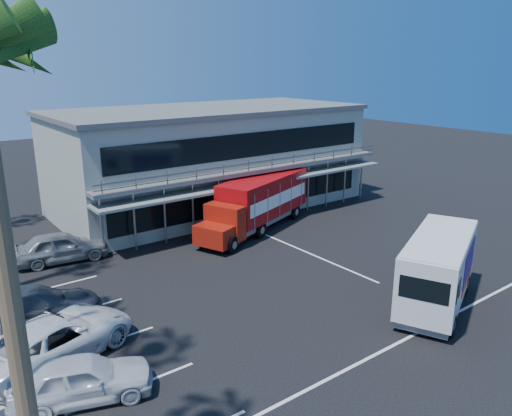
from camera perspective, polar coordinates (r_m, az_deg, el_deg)
ground at (r=25.25m, az=7.44°, el=-8.14°), size 120.00×120.00×0.00m
building at (r=37.29m, az=-5.24°, el=5.79°), size 22.40×12.00×7.30m
red_truck at (r=31.96m, az=0.24°, el=0.75°), size 10.09×5.69×3.34m
white_van at (r=23.25m, az=20.07°, el=-6.64°), size 6.98×4.79×3.24m
parked_car_a at (r=17.59m, az=-19.26°, el=-17.92°), size 4.72×3.11×1.49m
parked_car_b at (r=20.31m, az=-22.18°, el=-13.64°), size 4.15×2.07×1.31m
parked_car_c at (r=19.90m, az=-21.93°, el=-13.69°), size 6.51×4.63×1.65m
parked_car_d at (r=22.70m, az=-24.16°, el=-10.24°), size 5.85×3.63×1.58m
parked_car_e at (r=28.99m, az=-21.39°, el=-4.15°), size 5.08×2.64×1.65m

